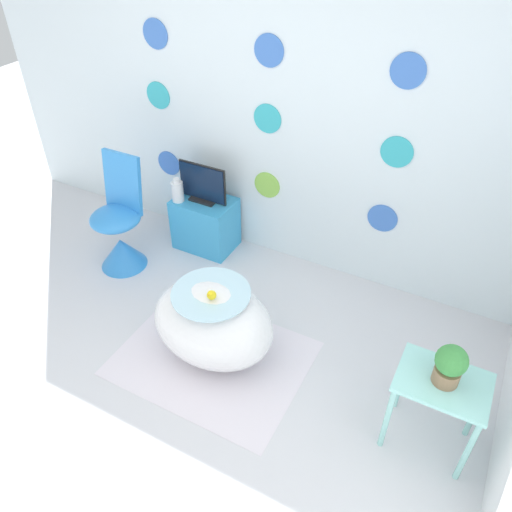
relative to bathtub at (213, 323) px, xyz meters
name	(u,v)px	position (x,y,z in m)	size (l,w,h in m)	color
ground_plane	(105,433)	(-0.24, -0.82, -0.28)	(12.00, 12.00, 0.00)	silver
wall_back_dotted	(267,98)	(-0.24, 1.22, 1.02)	(4.98, 0.05, 2.60)	white
rug	(213,358)	(0.01, -0.06, -0.28)	(1.21, 0.94, 0.01)	silver
bathtub	(213,323)	(0.00, 0.00, 0.00)	(0.81, 0.60, 0.56)	white
rubber_duck	(211,295)	(0.04, -0.06, 0.31)	(0.06, 0.06, 0.07)	yellow
chair	(120,235)	(-1.15, 0.47, 0.01)	(0.39, 0.39, 0.92)	#338CE0
tv_cabinet	(205,223)	(-0.70, 0.99, -0.06)	(0.49, 0.35, 0.45)	#389ED6
tv	(203,185)	(-0.70, 1.00, 0.31)	(0.42, 0.12, 0.32)	black
vase	(177,191)	(-0.88, 0.90, 0.26)	(0.10, 0.10, 0.20)	white
side_table	(439,393)	(1.39, 0.00, 0.14)	(0.47, 0.35, 0.52)	#99E0D8
potted_plant_left	(450,365)	(1.39, 0.00, 0.37)	(0.16, 0.16, 0.24)	#8C6B4C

